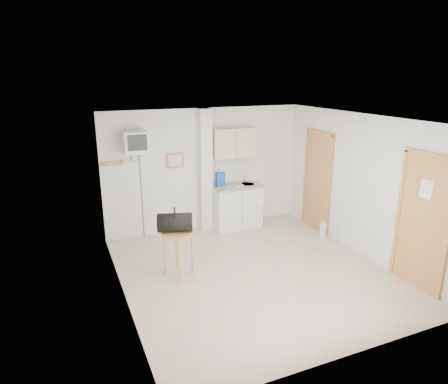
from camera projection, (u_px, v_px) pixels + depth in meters
name	position (u px, v px, depth m)	size (l,w,h in m)	color
ground	(254.00, 272.00, 6.60)	(4.50, 4.50, 0.00)	#BEB297
room_envelope	(267.00, 179.00, 6.33)	(4.24, 4.54, 2.55)	white
kitchenette	(236.00, 190.00, 8.35)	(1.03, 0.58, 2.10)	white
crt_television	(135.00, 143.00, 7.29)	(0.44, 0.45, 2.15)	slate
round_table	(178.00, 239.00, 6.36)	(0.53, 0.53, 0.74)	tan
duffel_bag	(175.00, 222.00, 6.30)	(0.61, 0.45, 0.41)	black
water_bottle	(323.00, 231.00, 7.87)	(0.12, 0.12, 0.37)	#A8D1E2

